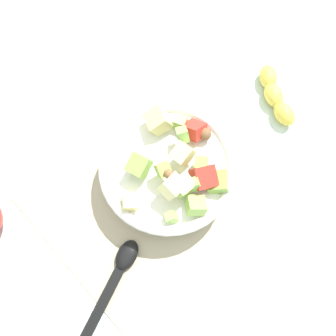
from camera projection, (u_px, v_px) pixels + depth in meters
The scene contains 5 objects.
ground_plane at pixel (158, 179), 0.66m from camera, with size 2.40×2.40×0.00m, color silver.
placemat at pixel (158, 179), 0.66m from camera, with size 0.46×0.34×0.01m, color tan.
salad_bowl at pixel (169, 169), 0.62m from camera, with size 0.25×0.25×0.11m.
serving_spoon at pixel (112, 284), 0.59m from camera, with size 0.24×0.11×0.01m.
banana_whole at pixel (275, 95), 0.70m from camera, with size 0.10×0.15×0.04m.
Camera 1 is at (0.11, 0.15, 0.63)m, focal length 35.88 mm.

